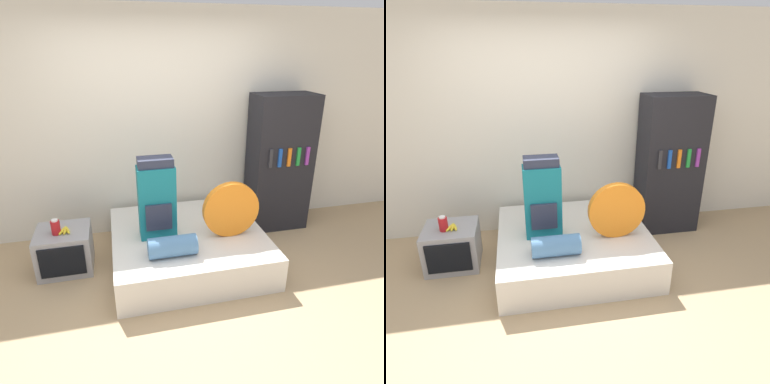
# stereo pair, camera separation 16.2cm
# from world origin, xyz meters

# --- Properties ---
(ground_plane) EXTENTS (16.00, 16.00, 0.00)m
(ground_plane) POSITION_xyz_m (0.00, 0.00, 0.00)
(ground_plane) COLOR tan
(wall_back) EXTENTS (8.00, 0.05, 2.60)m
(wall_back) POSITION_xyz_m (0.00, 1.66, 1.30)
(wall_back) COLOR silver
(wall_back) RESTS_ON ground_plane
(bed) EXTENTS (1.59, 1.50, 0.36)m
(bed) POSITION_xyz_m (0.17, 0.80, 0.18)
(bed) COLOR silver
(bed) RESTS_ON ground_plane
(backpack) EXTENTS (0.37, 0.24, 0.84)m
(backpack) POSITION_xyz_m (-0.14, 0.79, 0.77)
(backpack) COLOR #14707F
(backpack) RESTS_ON bed
(tent_bag) EXTENTS (0.58, 0.08, 0.58)m
(tent_bag) POSITION_xyz_m (0.58, 0.63, 0.65)
(tent_bag) COLOR orange
(tent_bag) RESTS_ON bed
(sleeping_roll) EXTENTS (0.46, 0.20, 0.20)m
(sleeping_roll) POSITION_xyz_m (-0.07, 0.38, 0.46)
(sleeping_roll) COLOR teal
(sleeping_roll) RESTS_ON bed
(television) EXTENTS (0.54, 0.50, 0.45)m
(television) POSITION_xyz_m (-1.11, 0.95, 0.22)
(television) COLOR #939399
(television) RESTS_ON ground_plane
(canister) EXTENTS (0.09, 0.09, 0.16)m
(canister) POSITION_xyz_m (-1.15, 0.90, 0.52)
(canister) COLOR #B2191E
(canister) RESTS_ON television
(banana_bunch) EXTENTS (0.13, 0.17, 0.03)m
(banana_bunch) POSITION_xyz_m (-1.07, 0.92, 0.46)
(banana_bunch) COLOR yellow
(banana_bunch) RESTS_ON television
(bookshelf) EXTENTS (0.73, 0.45, 1.68)m
(bookshelf) POSITION_xyz_m (1.46, 1.35, 0.84)
(bookshelf) COLOR black
(bookshelf) RESTS_ON ground_plane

